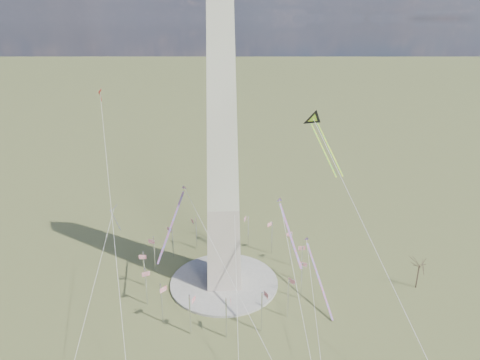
{
  "coord_description": "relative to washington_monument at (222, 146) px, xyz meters",
  "views": [
    {
      "loc": [
        -1.97,
        -122.0,
        83.21
      ],
      "look_at": [
        5.34,
        0.0,
        36.98
      ],
      "focal_mm": 32.0,
      "sensor_mm": 36.0,
      "label": 1
    }
  ],
  "objects": [
    {
      "name": "ground",
      "position": [
        0.0,
        0.0,
        -47.95
      ],
      "size": [
        2000.0,
        2000.0,
        0.0
      ],
      "primitive_type": "plane",
      "color": "#485229",
      "rests_on": "ground"
    },
    {
      "name": "plaza",
      "position": [
        0.0,
        0.0,
        -47.55
      ],
      "size": [
        36.0,
        36.0,
        0.8
      ],
      "primitive_type": "cylinder",
      "color": "#A8A49A",
      "rests_on": "ground"
    },
    {
      "name": "washington_monument",
      "position": [
        0.0,
        0.0,
        0.0
      ],
      "size": [
        15.56,
        15.56,
        100.0
      ],
      "color": "#B1A794",
      "rests_on": "plaza"
    },
    {
      "name": "flagpole_ring",
      "position": [
        -0.0,
        -0.0,
        -40.68
      ],
      "size": [
        54.4,
        54.4,
        13.0
      ],
      "color": "white",
      "rests_on": "ground"
    },
    {
      "name": "tree_near",
      "position": [
        63.21,
        -6.15,
        -39.04
      ],
      "size": [
        7.15,
        7.15,
        12.51
      ],
      "color": "#4F3A30",
      "rests_on": "ground"
    },
    {
      "name": "kite_delta_black",
      "position": [
        29.49,
        8.62,
        4.72
      ],
      "size": [
        9.97,
        20.4,
        16.61
      ],
      "rotation": [
        0.0,
        0.0,
        3.41
      ],
      "color": "black",
      "rests_on": "ground"
    },
    {
      "name": "kite_diamond_purple",
      "position": [
        -34.92,
        5.2,
        -22.76
      ],
      "size": [
        2.27,
        3.26,
        9.59
      ],
      "rotation": [
        0.0,
        0.0,
        2.42
      ],
      "color": "navy",
      "rests_on": "ground"
    },
    {
      "name": "kite_streamer_left",
      "position": [
        17.18,
        -17.79,
        -17.55
      ],
      "size": [
        4.66,
        18.21,
        12.6
      ],
      "rotation": [
        0.0,
        0.0,
        3.34
      ],
      "color": "red",
      "rests_on": "ground"
    },
    {
      "name": "kite_streamer_mid",
      "position": [
        -14.7,
        -0.64,
        -21.05
      ],
      "size": [
        8.39,
        22.5,
        15.94
      ],
      "rotation": [
        0.0,
        0.0,
        2.83
      ],
      "color": "red",
      "rests_on": "ground"
    },
    {
      "name": "kite_streamer_right",
      "position": [
        28.7,
        -6.55,
        -37.99
      ],
      "size": [
        5.46,
        23.14,
        15.99
      ],
      "rotation": [
        0.0,
        0.0,
        3.32
      ],
      "color": "red",
      "rests_on": "ground"
    },
    {
      "name": "kite_small_red",
      "position": [
        -44.12,
        39.95,
        9.76
      ],
      "size": [
        1.62,
        1.83,
        5.0
      ],
      "rotation": [
        0.0,
        0.0,
        3.02
      ],
      "color": "red",
      "rests_on": "ground"
    },
    {
      "name": "kite_small_white",
      "position": [
        4.62,
        46.4,
        9.83
      ],
      "size": [
        1.19,
        1.95,
        4.51
      ],
      "rotation": [
        0.0,
        0.0,
        2.77
      ],
      "color": "white",
      "rests_on": "ground"
    }
  ]
}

